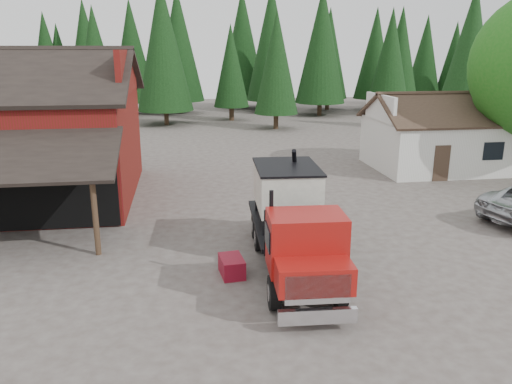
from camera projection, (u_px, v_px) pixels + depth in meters
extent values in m
plane|color=#4C423B|center=(264.00, 269.00, 16.48)|extent=(120.00, 120.00, 0.00)
cube|color=maroon|center=(3.00, 148.00, 23.77)|extent=(12.00, 10.00, 5.00)
cube|color=black|center=(10.00, 70.00, 25.19)|extent=(12.80, 5.53, 2.35)
cube|color=maroon|center=(127.00, 72.00, 23.65)|extent=(0.25, 7.00, 2.00)
cylinder|color=#382619|center=(95.00, 217.00, 17.31)|extent=(0.20, 0.20, 2.80)
cube|color=silver|center=(441.00, 144.00, 30.26)|extent=(8.00, 6.00, 3.00)
cube|color=#38281E|center=(458.00, 109.00, 28.21)|extent=(8.60, 3.42, 1.80)
cube|color=#38281E|center=(432.00, 104.00, 31.07)|extent=(8.60, 3.42, 1.80)
cube|color=silver|center=(380.00, 108.00, 29.08)|extent=(0.20, 4.20, 1.50)
cube|color=silver|center=(506.00, 105.00, 30.20)|extent=(0.20, 4.20, 1.50)
cube|color=#38281E|center=(442.00, 163.00, 27.31)|extent=(0.90, 0.06, 2.00)
cube|color=black|center=(493.00, 151.00, 27.57)|extent=(1.20, 0.06, 1.00)
cylinder|color=#382619|center=(276.00, 120.00, 45.64)|extent=(0.44, 0.44, 1.60)
cone|color=black|center=(277.00, 63.00, 44.24)|extent=(3.96, 3.96, 9.00)
cylinder|color=#382619|center=(462.00, 123.00, 44.08)|extent=(0.44, 0.44, 1.60)
cone|color=black|center=(470.00, 51.00, 42.40)|extent=(4.84, 4.84, 11.00)
cylinder|color=#382619|center=(166.00, 117.00, 48.05)|extent=(0.44, 0.44, 1.60)
cone|color=black|center=(163.00, 45.00, 46.24)|extent=(5.28, 5.28, 12.00)
cylinder|color=black|center=(274.00, 293.00, 13.87)|extent=(0.36, 0.99, 0.98)
cylinder|color=black|center=(340.00, 290.00, 14.03)|extent=(0.36, 0.99, 0.98)
cylinder|color=black|center=(259.00, 237.00, 17.95)|extent=(0.36, 0.99, 0.98)
cylinder|color=black|center=(310.00, 236.00, 18.11)|extent=(0.36, 0.99, 0.98)
cylinder|color=black|center=(256.00, 226.00, 19.14)|extent=(0.36, 0.99, 0.98)
cylinder|color=black|center=(304.00, 224.00, 19.30)|extent=(0.36, 0.99, 0.98)
cube|color=black|center=(291.00, 242.00, 16.57)|extent=(1.39, 7.67, 0.35)
cube|color=silver|center=(318.00, 316.00, 12.64)|extent=(2.05, 0.27, 0.40)
cube|color=silver|center=(318.00, 289.00, 12.53)|extent=(1.69, 0.18, 0.80)
cube|color=maroon|center=(314.00, 275.00, 13.00)|extent=(2.06, 1.26, 0.75)
cube|color=maroon|center=(306.00, 242.00, 13.97)|extent=(2.21, 1.62, 1.64)
cube|color=black|center=(311.00, 242.00, 13.22)|extent=(1.86, 0.17, 0.80)
cylinder|color=black|center=(271.00, 217.00, 14.52)|extent=(0.13, 0.13, 1.60)
cube|color=black|center=(300.00, 232.00, 14.83)|extent=(2.18, 0.22, 1.42)
cube|color=black|center=(286.00, 223.00, 17.70)|extent=(2.54, 5.26, 0.14)
cube|color=beige|center=(287.00, 187.00, 17.33)|extent=(2.20, 3.03, 1.42)
cone|color=beige|center=(286.00, 211.00, 17.58)|extent=(2.05, 2.05, 0.62)
cube|color=black|center=(287.00, 167.00, 17.13)|extent=(2.29, 3.13, 0.07)
cylinder|color=black|center=(296.00, 180.00, 18.59)|extent=(0.76, 1.91, 2.71)
cube|color=maroon|center=(265.00, 199.00, 19.62)|extent=(0.57, 0.74, 0.40)
cylinder|color=silver|center=(335.00, 267.00, 14.90)|extent=(0.54, 0.91, 0.50)
cube|color=maroon|center=(232.00, 266.00, 16.01)|extent=(0.81, 1.17, 0.60)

